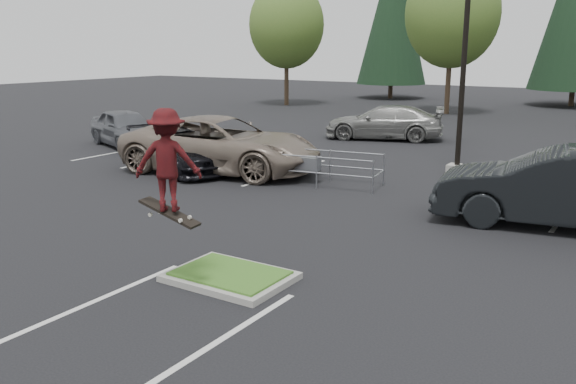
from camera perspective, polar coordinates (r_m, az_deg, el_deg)
The scene contains 14 objects.
ground at distance 11.51m, azimuth -5.43°, elevation -8.20°, with size 120.00×120.00×0.00m, color black.
grass_median at distance 11.48m, azimuth -5.44°, elevation -7.84°, with size 2.20×1.60×0.16m.
stall_lines at distance 17.02m, azimuth 3.44°, elevation -0.97°, with size 22.62×17.60×0.01m.
light_pole at distance 21.30m, azimuth 16.28°, elevation 13.80°, with size 0.70×0.60×10.12m.
decid_a at distance 45.68m, azimuth -0.13°, elevation 15.14°, with size 5.44×5.44×8.91m.
decid_b at distance 40.97m, azimuth 15.10°, elevation 15.53°, with size 5.89×5.89×9.64m.
conif_a at distance 52.69m, azimuth 9.84°, elevation 16.37°, with size 5.72×5.72×13.00m.
cart_corral at distance 19.25m, azimuth 2.22°, elevation 2.68°, with size 3.74×1.83×1.02m.
skateboarder at distance 10.44m, azimuth -11.23°, elevation 2.90°, with size 1.29×1.12×1.98m.
car_l_tan at distance 21.12m, azimuth -6.42°, elevation 4.43°, with size 3.17×6.87×1.91m, color gray.
car_l_black at distance 21.73m, azimuth -10.40°, elevation 3.92°, with size 2.02×4.97×1.44m, color black.
car_l_grey at distance 27.50m, azimuth -14.99°, elevation 5.83°, with size 1.90×4.72×1.61m, color #55585E.
car_r_charc at distance 15.89m, azimuth 24.07°, elevation 0.35°, with size 2.02×5.80×1.91m, color black.
car_far_silver at distance 28.97m, azimuth 9.13°, elevation 6.45°, with size 2.21×5.45×1.58m, color gray.
Camera 1 is at (6.64, -8.40, 4.23)m, focal length 38.00 mm.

